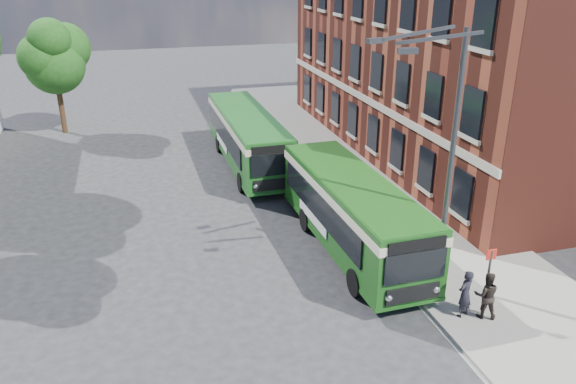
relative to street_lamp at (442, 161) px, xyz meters
name	(u,v)px	position (x,y,z in m)	size (l,w,h in m)	color
ground	(283,277)	(-4.84, 2.00, -4.79)	(120.00, 120.00, 0.00)	#252628
pavement	(371,181)	(2.16, 10.00, -4.72)	(6.00, 48.00, 0.15)	gray
kerb_line	(316,188)	(-0.89, 10.00, -4.79)	(0.12, 48.00, 0.01)	beige
brick_office	(462,33)	(9.16, 14.00, 2.18)	(12.10, 26.00, 14.20)	maroon
street_lamp	(442,161)	(0.00, 0.00, 0.00)	(2.96, 2.38, 9.00)	#3B3E41
bus_stop_sign	(488,278)	(0.76, -2.20, -3.28)	(0.35, 0.08, 2.52)	#3B3E41
bus_front	(352,208)	(-1.64, 3.38, -2.96)	(2.84, 10.19, 3.02)	#184F16
bus_rear	(247,134)	(-3.53, 14.39, -2.96)	(2.71, 11.46, 3.02)	#1D5D1E
pedestrian_a	(465,294)	(0.08, -2.10, -3.82)	(0.60, 0.40, 1.65)	black
pedestrian_b	(486,295)	(0.70, -2.33, -3.83)	(0.78, 0.61, 1.61)	black
tree_right	(54,56)	(-14.08, 24.16, 0.34)	(4.48, 4.26, 7.56)	#342113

